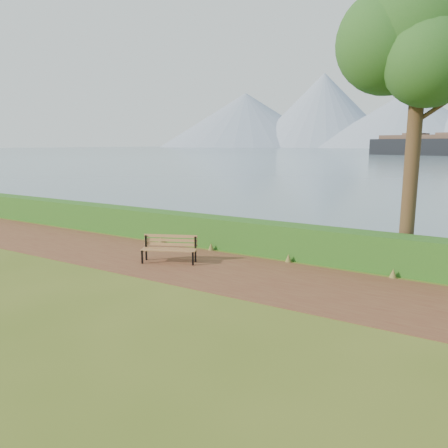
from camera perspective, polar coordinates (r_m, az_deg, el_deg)
The scene contains 5 objects.
ground at distance 11.91m, azimuth -2.70°, elevation -6.14°, with size 140.00×140.00×0.00m, color #465819.
path at distance 12.15m, azimuth -1.90°, elevation -5.78°, with size 40.00×3.40×0.01m, color #592C1E.
hedge at distance 13.94m, azimuth 3.32°, elevation -1.57°, with size 32.00×0.85×1.00m, color #1B4B15.
bench at distance 12.74m, azimuth -7.12°, elevation -2.98°, with size 1.63×1.07×0.79m.
tree at distance 13.19m, azimuth 24.38°, elevation 21.79°, with size 4.22×3.46×8.33m.
Camera 1 is at (6.47, -9.41, 3.40)m, focal length 35.00 mm.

